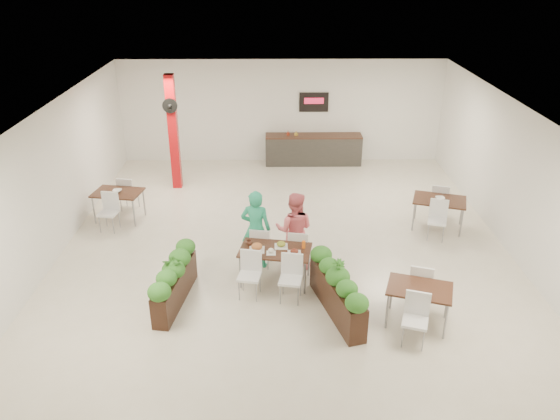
# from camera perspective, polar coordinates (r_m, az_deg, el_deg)

# --- Properties ---
(ground) EXTENTS (12.00, 12.00, 0.00)m
(ground) POSITION_cam_1_polar(r_m,az_deg,el_deg) (12.29, 0.52, -4.34)
(ground) COLOR beige
(ground) RESTS_ON ground
(room_shell) EXTENTS (10.10, 12.10, 3.22)m
(room_shell) POSITION_cam_1_polar(r_m,az_deg,el_deg) (11.43, 0.56, 4.44)
(room_shell) COLOR white
(room_shell) RESTS_ON ground
(red_column) EXTENTS (0.40, 0.41, 3.20)m
(red_column) POSITION_cam_1_polar(r_m,az_deg,el_deg) (15.38, -11.09, 8.06)
(red_column) COLOR #AD0B0F
(red_column) RESTS_ON ground
(service_counter) EXTENTS (3.00, 0.64, 2.20)m
(service_counter) POSITION_cam_1_polar(r_m,az_deg,el_deg) (17.30, 3.50, 6.41)
(service_counter) COLOR #2B2927
(service_counter) RESTS_ON ground
(main_table) EXTENTS (1.52, 1.81, 0.92)m
(main_table) POSITION_cam_1_polar(r_m,az_deg,el_deg) (10.89, -0.56, -4.65)
(main_table) COLOR black
(main_table) RESTS_ON ground
(diner_man) EXTENTS (0.69, 0.52, 1.73)m
(diner_man) POSITION_cam_1_polar(r_m,az_deg,el_deg) (11.36, -2.54, -2.01)
(diner_man) COLOR #25A377
(diner_man) RESTS_ON ground
(diner_woman) EXTENTS (0.91, 0.77, 1.68)m
(diner_woman) POSITION_cam_1_polar(r_m,az_deg,el_deg) (11.38, 1.50, -2.12)
(diner_woman) COLOR #F06A74
(diner_woman) RESTS_ON ground
(planter_left) EXTENTS (0.64, 1.94, 1.02)m
(planter_left) POSITION_cam_1_polar(r_m,az_deg,el_deg) (10.55, -10.98, -7.03)
(planter_left) COLOR black
(planter_left) RESTS_ON ground
(planter_right) EXTENTS (0.87, 2.05, 1.11)m
(planter_right) POSITION_cam_1_polar(r_m,az_deg,el_deg) (10.12, 5.99, -8.18)
(planter_right) COLOR black
(planter_right) RESTS_ON ground
(side_table_a) EXTENTS (1.27, 1.67, 0.92)m
(side_table_a) POSITION_cam_1_polar(r_m,az_deg,el_deg) (14.06, -16.57, 1.37)
(side_table_a) COLOR black
(side_table_a) RESTS_ON ground
(side_table_b) EXTENTS (1.41, 1.67, 0.92)m
(side_table_b) POSITION_cam_1_polar(r_m,az_deg,el_deg) (13.61, 16.30, 0.63)
(side_table_b) COLOR black
(side_table_b) RESTS_ON ground
(side_table_c) EXTENTS (1.29, 1.67, 0.92)m
(side_table_c) POSITION_cam_1_polar(r_m,az_deg,el_deg) (10.04, 14.33, -8.50)
(side_table_c) COLOR black
(side_table_c) RESTS_ON ground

